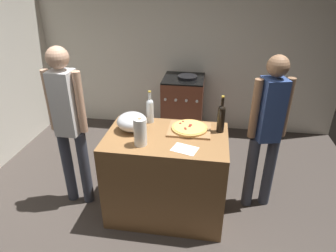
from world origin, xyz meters
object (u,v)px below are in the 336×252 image
Objects in this scene: mixing_bowl at (132,122)px; stove at (183,108)px; person_in_stripes at (68,121)px; wine_bottle_dark at (150,109)px; wine_bottle_amber at (221,117)px; pizza at (189,128)px; person_in_red at (267,127)px; paper_towel_roll at (140,132)px.

mixing_bowl is 0.30× the size of stove.
mixing_bowl is 0.62m from person_in_stripes.
wine_bottle_amber is (0.69, -0.10, 0.01)m from wine_bottle_dark.
person_in_red is at bearing 9.05° from pizza.
wine_bottle_dark is (-0.40, 0.13, 0.11)m from pizza.
paper_towel_roll is 0.79m from person_in_stripes.
wine_bottle_dark is 0.20× the size of person_in_red.
person_in_stripes reaches higher than person_in_red.
stove is (-0.21, 1.50, -0.45)m from pizza.
wine_bottle_amber reaches higher than stove.
pizza is at bearing -170.95° from person_in_red.
wine_bottle_dark is at bearing 91.12° from paper_towel_roll.
paper_towel_roll is 1.21m from person_in_red.
stove is 0.60× the size of person_in_red.
stove is (0.19, 1.37, -0.56)m from wine_bottle_dark.
pizza is 1.16m from person_in_stripes.
person_in_red is (1.13, -0.01, -0.11)m from wine_bottle_dark.
wine_bottle_amber is at bearing 5.44° from pizza.
person_in_stripes reaches higher than wine_bottle_dark.
mixing_bowl is 0.17× the size of person_in_stripes.
paper_towel_roll is at bearing -153.04° from wine_bottle_amber.
person_in_stripes is at bearing -175.86° from mixing_bowl.
person_in_red reaches higher than mixing_bowl.
paper_towel_roll reaches higher than mixing_bowl.
wine_bottle_dark reaches higher than mixing_bowl.
stove is (0.18, 1.82, -0.55)m from paper_towel_roll.
paper_towel_roll reaches higher than pizza.
wine_bottle_dark is at bearing 179.41° from person_in_red.
mixing_bowl is at bearing -101.72° from stove.
wine_bottle_dark is at bearing 162.50° from pizza.
wine_bottle_dark is 1.50m from stove.
paper_towel_roll is 0.77m from wine_bottle_amber.
person_in_stripes is (-1.15, -0.11, 0.04)m from pizza.
person_in_red is at bearing -0.59° from wine_bottle_dark.
stove is (-0.50, 1.47, -0.57)m from wine_bottle_amber.
stove is at bearing 82.03° from wine_bottle_dark.
pizza is 0.36× the size of stove.
pizza is 0.21× the size of person_in_red.
mixing_bowl is 0.29m from paper_towel_roll.
person_in_stripes is (-0.94, -1.61, 0.50)m from stove.
paper_towel_roll is at bearing -15.26° from person_in_stripes.
person_in_stripes is at bearing 164.74° from paper_towel_roll.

